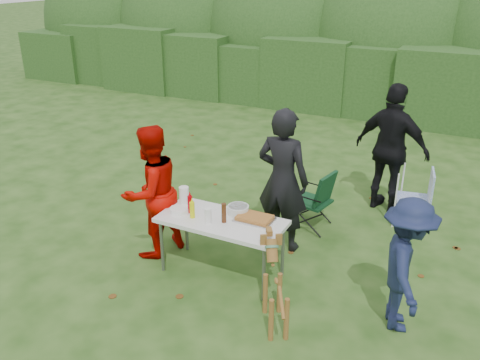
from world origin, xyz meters
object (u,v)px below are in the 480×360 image
at_px(person_red_jacket, 151,192).
at_px(dog, 276,292).
at_px(child, 406,266).
at_px(paper_towel_roll, 184,197).
at_px(folding_table, 221,223).
at_px(camping_chair, 312,198).
at_px(ketchup_bottle, 190,204).
at_px(person_black_puffy, 392,149).
at_px(mustard_bottle, 192,210).
at_px(person_cook, 283,180).
at_px(lawn_chair, 414,197).
at_px(beer_bottle, 224,213).

distance_m(person_red_jacket, dog, 2.15).
height_order(child, paper_towel_roll, child).
bearing_deg(folding_table, paper_towel_roll, 169.93).
distance_m(folding_table, camping_chair, 1.77).
relative_size(ketchup_bottle, paper_towel_roll, 0.85).
distance_m(person_black_puffy, ketchup_bottle, 3.28).
relative_size(person_black_puffy, ketchup_bottle, 8.91).
bearing_deg(mustard_bottle, person_cook, 55.65).
bearing_deg(child, lawn_chair, -11.15).
xyz_separation_m(person_red_jacket, beer_bottle, (1.09, -0.09, -0.01)).
distance_m(mustard_bottle, paper_towel_roll, 0.33).
bearing_deg(child, beer_bottle, 73.14).
xyz_separation_m(person_red_jacket, dog, (1.99, -0.66, -0.45)).
relative_size(child, beer_bottle, 6.05).
bearing_deg(folding_table, ketchup_bottle, -178.07).
bearing_deg(person_black_puffy, ketchup_bottle, 70.67).
distance_m(person_black_puffy, mustard_bottle, 3.31).
xyz_separation_m(ketchup_bottle, paper_towel_roll, (-0.16, 0.12, 0.02)).
distance_m(folding_table, person_black_puffy, 3.06).
xyz_separation_m(dog, beer_bottle, (-0.91, 0.57, 0.44)).
relative_size(person_black_puffy, paper_towel_roll, 7.54).
distance_m(person_cook, paper_towel_roll, 1.28).
bearing_deg(dog, mustard_bottle, 37.07).
xyz_separation_m(person_red_jacket, child, (3.15, -0.07, -0.14)).
relative_size(child, paper_towel_roll, 5.59).
height_order(dog, paper_towel_roll, paper_towel_roll).
distance_m(person_red_jacket, camping_chair, 2.31).
xyz_separation_m(child, beer_bottle, (-2.06, -0.02, 0.13)).
xyz_separation_m(dog, camping_chair, (-0.41, 2.27, 0.01)).
distance_m(person_red_jacket, beer_bottle, 1.09).
bearing_deg(person_black_puffy, dog, 97.02).
xyz_separation_m(child, ketchup_bottle, (-2.54, 0.01, 0.12)).
bearing_deg(person_cook, mustard_bottle, 58.23).
bearing_deg(mustard_bottle, dog, -21.32).
relative_size(folding_table, mustard_bottle, 7.50).
bearing_deg(mustard_bottle, child, 2.07).
bearing_deg(camping_chair, beer_bottle, 84.76).
xyz_separation_m(dog, paper_towel_roll, (-1.54, 0.72, 0.45)).
bearing_deg(paper_towel_roll, person_black_puffy, 52.67).
bearing_deg(paper_towel_roll, beer_bottle, -13.22).
relative_size(dog, ketchup_bottle, 4.02).
bearing_deg(person_black_puffy, beer_bottle, 78.48).
bearing_deg(folding_table, camping_chair, 71.23).
bearing_deg(child, ketchup_bottle, 72.26).
relative_size(lawn_chair, mustard_bottle, 4.26).
xyz_separation_m(person_cook, paper_towel_roll, (-0.97, -0.84, -0.09)).
bearing_deg(ketchup_bottle, beer_bottle, -3.96).
relative_size(child, ketchup_bottle, 6.60).
bearing_deg(dog, beer_bottle, 26.22).
xyz_separation_m(mustard_bottle, beer_bottle, (0.39, 0.06, 0.02)).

